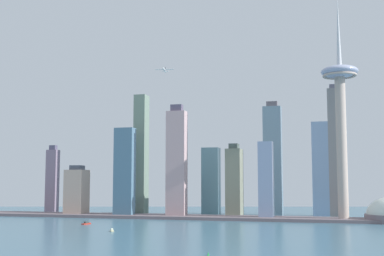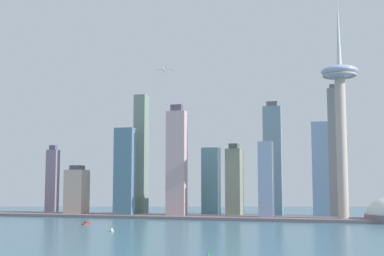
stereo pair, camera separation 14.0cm
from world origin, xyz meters
name	(u,v)px [view 1 (the left image)]	position (x,y,z in m)	size (l,w,h in m)	color
waterfront_pier	(205,217)	(0.00, 429.86, 1.95)	(695.45, 55.48, 3.90)	slate
observation_tower	(340,101)	(174.63, 429.72, 147.85)	(45.64, 45.64, 282.14)	#BFAB9D
skyscraper_0	(335,152)	(166.31, 482.12, 87.25)	(16.40, 21.11, 178.41)	gray
skyscraper_1	(234,182)	(32.76, 467.22, 47.81)	(20.29, 28.00, 100.12)	gray
skyscraper_2	(141,155)	(-105.30, 471.30, 87.18)	(17.10, 19.98, 174.37)	gray
skyscraper_3	(266,181)	(80.48, 432.97, 49.73)	(18.38, 17.13, 99.45)	#90A2C6
skyscraper_4	(321,169)	(147.12, 533.30, 67.00)	(25.67, 17.12, 134.01)	#89A6CB
skyscraper_5	(52,181)	(-248.05, 470.22, 49.50)	(17.06, 12.42, 103.38)	gray
skyscraper_6	(177,163)	(-39.70, 434.35, 73.43)	(25.97, 16.59, 152.57)	#C5A2A4
skyscraper_7	(211,181)	(-10.94, 513.12, 49.09)	(25.26, 18.47, 98.19)	#608B99
skyscraper_8	(77,192)	(-189.25, 437.08, 33.70)	(27.54, 27.19, 71.34)	#C2A593
skyscraper_9	(124,172)	(-112.76, 428.47, 61.07)	(26.84, 15.34, 122.14)	slate
skyscraper_10	(273,160)	(80.47, 511.38, 79.33)	(25.68, 17.90, 163.30)	#6D8B9D
boat_0	(112,230)	(-45.77, 240.43, 1.13)	(6.43, 7.75, 3.09)	beige
boat_2	(86,223)	(-108.64, 309.77, 1.14)	(6.01, 13.43, 3.17)	#B42D20
channel_buoy_0	(208,254)	(83.88, 106.02, 1.17)	(1.27, 1.27, 2.33)	green
airplane	(164,70)	(-54.49, 424.05, 199.78)	(25.07, 23.64, 7.19)	white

